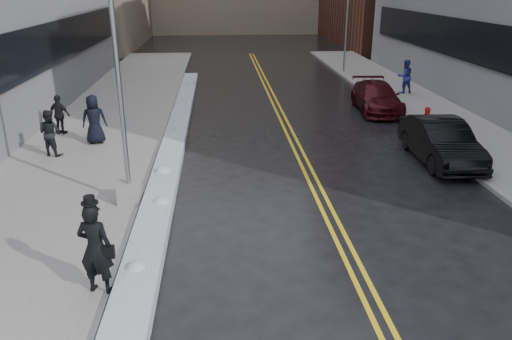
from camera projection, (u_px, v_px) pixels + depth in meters
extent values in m
plane|color=black|center=(245.00, 234.00, 13.27)|extent=(160.00, 160.00, 0.00)
cube|color=gray|center=(104.00, 130.00, 22.16)|extent=(5.50, 50.00, 0.15)
cube|color=gray|center=(447.00, 123.00, 23.27)|extent=(4.00, 50.00, 0.15)
cube|color=gold|center=(284.00, 128.00, 22.76)|extent=(0.12, 50.00, 0.01)
cube|color=gold|center=(291.00, 128.00, 22.78)|extent=(0.12, 50.00, 0.01)
cube|color=silver|center=(175.00, 140.00, 20.50)|extent=(0.90, 30.00, 0.34)
cube|color=gray|center=(130.00, 192.00, 14.75)|extent=(0.65, 0.65, 0.60)
cylinder|color=gray|center=(117.00, 63.00, 13.39)|extent=(0.14, 0.14, 7.00)
cylinder|color=maroon|center=(427.00, 116.00, 23.07)|extent=(0.24, 0.24, 0.60)
sphere|color=maroon|center=(428.00, 110.00, 22.96)|extent=(0.26, 0.26, 0.26)
cylinder|color=maroon|center=(427.00, 115.00, 23.05)|extent=(0.25, 0.10, 0.10)
cylinder|color=gray|center=(346.00, 36.00, 35.30)|extent=(0.14, 0.14, 5.00)
imported|color=black|center=(95.00, 248.00, 10.23)|extent=(0.83, 0.64, 2.03)
imported|color=black|center=(50.00, 133.00, 18.51)|extent=(1.03, 0.93, 1.74)
imported|color=black|center=(94.00, 119.00, 19.87)|extent=(1.06, 0.79, 1.97)
imported|color=black|center=(60.00, 115.00, 21.15)|extent=(1.06, 0.74, 1.68)
imported|color=navy|center=(405.00, 76.00, 28.89)|extent=(1.06, 0.89, 1.93)
imported|color=black|center=(441.00, 141.00, 18.29)|extent=(1.78, 4.83, 1.58)
imported|color=#380910|center=(377.00, 97.00, 25.58)|extent=(2.38, 5.10, 1.44)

